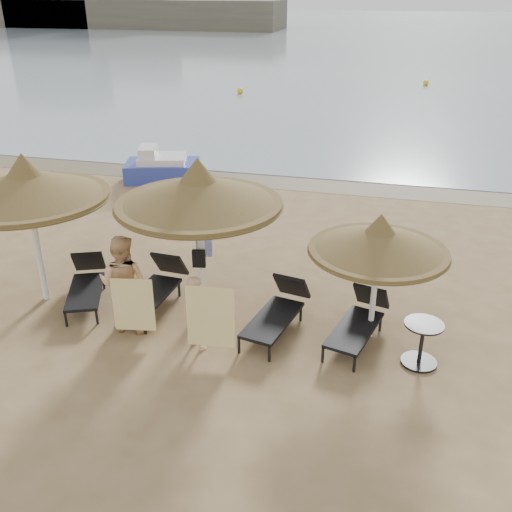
{
  "coord_description": "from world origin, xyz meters",
  "views": [
    {
      "loc": [
        3.07,
        -8.76,
        6.05
      ],
      "look_at": [
        0.59,
        1.2,
        1.15
      ],
      "focal_mm": 40.0,
      "sensor_mm": 36.0,
      "label": 1
    }
  ],
  "objects_px": {
    "person_left": "(122,276)",
    "person_right": "(196,307)",
    "palapa_right": "(379,241)",
    "palapa_center": "(199,192)",
    "lounger_near_left": "(156,286)",
    "lounger_far_right": "(359,320)",
    "lounger_far_left": "(86,283)",
    "side_table": "(421,345)",
    "palapa_left": "(27,185)",
    "lounger_near_right": "(278,310)",
    "pedal_boat": "(162,167)"
  },
  "relations": [
    {
      "from": "lounger_near_right",
      "to": "lounger_far_left",
      "type": "bearing_deg",
      "value": -170.1
    },
    {
      "from": "palapa_center",
      "to": "person_right",
      "type": "distance_m",
      "value": 2.17
    },
    {
      "from": "lounger_near_left",
      "to": "lounger_near_right",
      "type": "distance_m",
      "value": 2.67
    },
    {
      "from": "person_right",
      "to": "palapa_left",
      "type": "bearing_deg",
      "value": 23.31
    },
    {
      "from": "lounger_far_left",
      "to": "pedal_boat",
      "type": "relative_size",
      "value": 0.74
    },
    {
      "from": "lounger_far_right",
      "to": "side_table",
      "type": "relative_size",
      "value": 2.5
    },
    {
      "from": "palapa_right",
      "to": "person_right",
      "type": "height_order",
      "value": "palapa_right"
    },
    {
      "from": "lounger_near_right",
      "to": "lounger_far_right",
      "type": "bearing_deg",
      "value": 12.85
    },
    {
      "from": "lounger_far_left",
      "to": "lounger_near_right",
      "type": "relative_size",
      "value": 0.97
    },
    {
      "from": "lounger_far_left",
      "to": "lounger_near_left",
      "type": "bearing_deg",
      "value": -15.95
    },
    {
      "from": "person_left",
      "to": "person_right",
      "type": "bearing_deg",
      "value": 166.45
    },
    {
      "from": "palapa_left",
      "to": "lounger_near_left",
      "type": "xyz_separation_m",
      "value": [
        2.37,
        0.36,
        -2.11
      ]
    },
    {
      "from": "person_right",
      "to": "pedal_boat",
      "type": "xyz_separation_m",
      "value": [
        -4.5,
        9.17,
        -0.42
      ]
    },
    {
      "from": "palapa_right",
      "to": "person_left",
      "type": "xyz_separation_m",
      "value": [
        -4.6,
        -0.83,
        -0.86
      ]
    },
    {
      "from": "lounger_near_left",
      "to": "lounger_far_right",
      "type": "distance_m",
      "value": 4.2
    },
    {
      "from": "lounger_far_left",
      "to": "person_right",
      "type": "bearing_deg",
      "value": -43.68
    },
    {
      "from": "palapa_center",
      "to": "lounger_near_left",
      "type": "height_order",
      "value": "palapa_center"
    },
    {
      "from": "pedal_boat",
      "to": "palapa_right",
      "type": "bearing_deg",
      "value": -62.6
    },
    {
      "from": "lounger_far_left",
      "to": "person_right",
      "type": "xyz_separation_m",
      "value": [
        2.85,
        -1.1,
        0.45
      ]
    },
    {
      "from": "palapa_left",
      "to": "person_right",
      "type": "height_order",
      "value": "palapa_left"
    },
    {
      "from": "palapa_right",
      "to": "lounger_far_right",
      "type": "xyz_separation_m",
      "value": [
        -0.21,
        -0.1,
        -1.59
      ]
    },
    {
      "from": "lounger_near_right",
      "to": "person_right",
      "type": "height_order",
      "value": "person_right"
    },
    {
      "from": "lounger_near_right",
      "to": "pedal_boat",
      "type": "bearing_deg",
      "value": 136.9
    },
    {
      "from": "palapa_right",
      "to": "side_table",
      "type": "relative_size",
      "value": 3.07
    },
    {
      "from": "side_table",
      "to": "person_right",
      "type": "xyz_separation_m",
      "value": [
        -3.96,
        -0.46,
        0.46
      ]
    },
    {
      "from": "palapa_center",
      "to": "lounger_far_right",
      "type": "distance_m",
      "value": 3.85
    },
    {
      "from": "side_table",
      "to": "person_left",
      "type": "height_order",
      "value": "person_left"
    },
    {
      "from": "person_left",
      "to": "person_right",
      "type": "relative_size",
      "value": 1.33
    },
    {
      "from": "lounger_far_right",
      "to": "lounger_far_left",
      "type": "bearing_deg",
      "value": -166.4
    },
    {
      "from": "lounger_far_left",
      "to": "lounger_far_right",
      "type": "bearing_deg",
      "value": -23.42
    },
    {
      "from": "palapa_left",
      "to": "pedal_boat",
      "type": "xyz_separation_m",
      "value": [
        -0.77,
        8.25,
        -2.09
      ]
    },
    {
      "from": "palapa_center",
      "to": "lounger_near_right",
      "type": "distance_m",
      "value": 2.71
    },
    {
      "from": "pedal_boat",
      "to": "person_right",
      "type": "bearing_deg",
      "value": -79.64
    },
    {
      "from": "person_right",
      "to": "lounger_far_right",
      "type": "bearing_deg",
      "value": -123.29
    },
    {
      "from": "lounger_far_left",
      "to": "person_right",
      "type": "height_order",
      "value": "person_right"
    },
    {
      "from": "palapa_right",
      "to": "lounger_near_left",
      "type": "distance_m",
      "value": 4.68
    },
    {
      "from": "palapa_left",
      "to": "lounger_far_right",
      "type": "relative_size",
      "value": 1.56
    },
    {
      "from": "lounger_far_right",
      "to": "pedal_boat",
      "type": "xyz_separation_m",
      "value": [
        -7.34,
        8.15,
        0.03
      ]
    },
    {
      "from": "lounger_far_right",
      "to": "person_left",
      "type": "distance_m",
      "value": 4.51
    },
    {
      "from": "palapa_left",
      "to": "person_left",
      "type": "bearing_deg",
      "value": -16.1
    },
    {
      "from": "palapa_center",
      "to": "palapa_right",
      "type": "xyz_separation_m",
      "value": [
        3.39,
        -0.2,
        -0.56
      ]
    },
    {
      "from": "palapa_right",
      "to": "person_left",
      "type": "relative_size",
      "value": 1.12
    },
    {
      "from": "lounger_near_left",
      "to": "palapa_center",
      "type": "bearing_deg",
      "value": 5.81
    },
    {
      "from": "palapa_right",
      "to": "lounger_far_left",
      "type": "distance_m",
      "value": 6.11
    },
    {
      "from": "person_left",
      "to": "person_right",
      "type": "height_order",
      "value": "person_left"
    },
    {
      "from": "pedal_boat",
      "to": "palapa_left",
      "type": "bearing_deg",
      "value": -100.42
    },
    {
      "from": "lounger_near_right",
      "to": "lounger_far_right",
      "type": "xyz_separation_m",
      "value": [
        1.54,
        0.03,
        -0.01
      ]
    },
    {
      "from": "palapa_right",
      "to": "lounger_far_right",
      "type": "distance_m",
      "value": 1.61
    },
    {
      "from": "palapa_right",
      "to": "lounger_far_left",
      "type": "bearing_deg",
      "value": -179.87
    },
    {
      "from": "palapa_left",
      "to": "palapa_center",
      "type": "bearing_deg",
      "value": 6.69
    }
  ]
}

